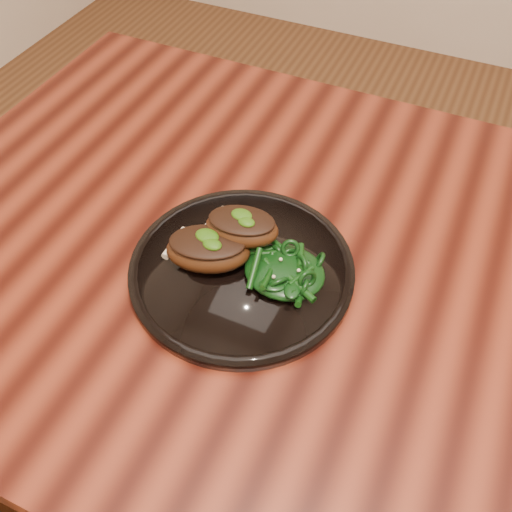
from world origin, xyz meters
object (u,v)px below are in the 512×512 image
Objects in this scene: desk at (464,354)px; lamb_chop_front at (208,249)px; greens_heap at (285,268)px; plate at (242,269)px.

lamb_chop_front is (-0.33, -0.07, 0.12)m from desk.
greens_heap is (-0.24, -0.05, 0.12)m from desk.
desk is 15.99× the size of greens_heap.
plate is 0.05m from lamb_chop_front.
desk is at bearing 12.50° from greens_heap.
plate reaches higher than desk.
lamb_chop_front is at bearing -168.53° from desk.
greens_heap is (0.10, 0.02, -0.01)m from lamb_chop_front.
greens_heap reaches higher than plate.
plate is at bearing -168.87° from desk.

